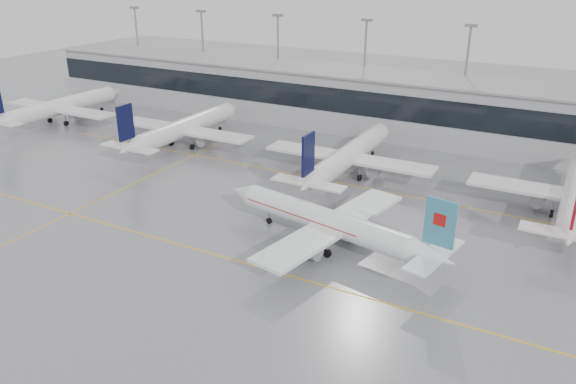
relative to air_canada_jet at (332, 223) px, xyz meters
The scene contains 13 objects.
ground 12.53m from the air_canada_jet, 131.75° to the right, with size 320.00×320.00×0.00m, color gray.
taxi_line_main 12.53m from the air_canada_jet, 131.75° to the right, with size 120.00×0.25×0.01m, color #F2A918.
taxi_line_north 22.73m from the air_canada_jet, 110.96° to the left, with size 120.00×0.25×0.01m, color #F2A918.
taxi_line_cross 38.66m from the air_canada_jet, behind, with size 0.25×60.00×0.01m, color #F2A918.
terminal 53.66m from the air_canada_jet, 98.63° to the left, with size 180.00×15.00×12.00m, color #A0A0A4.
terminal_glass 46.33m from the air_canada_jet, 100.04° to the left, with size 180.00×0.20×5.00m, color black.
terminal_roof 54.32m from the air_canada_jet, 98.63° to the left, with size 182.00×16.00×0.40m, color gray.
light_masts 60.37m from the air_canada_jet, 97.76° to the left, with size 156.40×1.00×22.60m.
air_canada_jet is the anchor object (origin of this frame).
parked_jet_a 81.85m from the air_canada_jet, 162.45° to the left, with size 29.64×36.96×11.72m.
parked_jet_b 49.62m from the air_canada_jet, 150.17° to the left, with size 29.64×36.96×11.72m.
parked_jet_c 25.96m from the air_canada_jet, 108.05° to the left, with size 29.64×36.96×11.72m.
parked_jet_d 36.55m from the air_canada_jet, 42.47° to the left, with size 29.64×36.96×11.72m.
Camera 1 is at (33.82, -50.51, 34.91)m, focal length 35.00 mm.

